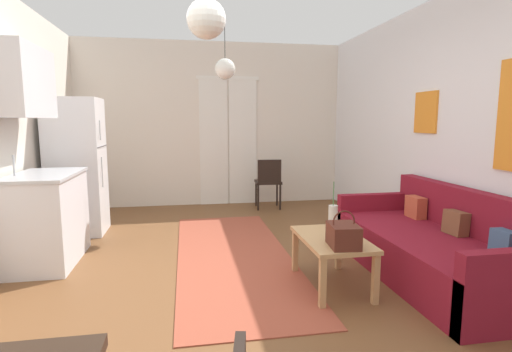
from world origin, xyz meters
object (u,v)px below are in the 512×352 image
object	(u,v)px
couch	(437,249)
handbag	(343,235)
bamboo_vase	(333,217)
pendant_lamp_near	(206,19)
accent_chair	(268,180)
coffee_table	(332,244)
refrigerator	(77,167)
pendant_lamp_far	(225,69)

from	to	relation	value
couch	handbag	world-z (taller)	couch
bamboo_vase	pendant_lamp_near	distance (m)	2.01
bamboo_vase	accent_chair	world-z (taller)	bamboo_vase
couch	accent_chair	distance (m)	3.23
handbag	pendant_lamp_near	xyz separation A→B (m)	(-1.06, 0.07, 1.62)
accent_chair	bamboo_vase	bearing A→B (deg)	94.23
handbag	pendant_lamp_near	bearing A→B (deg)	176.35
coffee_table	refrigerator	size ratio (longest dim) A/B	0.49
couch	refrigerator	distance (m)	4.25
bamboo_vase	pendant_lamp_far	distance (m)	2.74
accent_chair	coffee_table	bearing A→B (deg)	92.61
refrigerator	bamboo_vase	bearing A→B (deg)	-35.85
coffee_table	pendant_lamp_near	bearing A→B (deg)	-169.83
couch	handbag	xyz separation A→B (m)	(-1.05, -0.30, 0.28)
couch	pendant_lamp_far	size ratio (longest dim) A/B	2.85
accent_chair	pendant_lamp_far	size ratio (longest dim) A/B	1.09
coffee_table	refrigerator	world-z (taller)	refrigerator
coffee_table	bamboo_vase	bearing A→B (deg)	68.08
bamboo_vase	refrigerator	xyz separation A→B (m)	(-2.68, 1.94, 0.30)
pendant_lamp_far	bamboo_vase	bearing A→B (deg)	-70.05
bamboo_vase	refrigerator	distance (m)	3.32
bamboo_vase	accent_chair	size ratio (longest dim) A/B	0.55
couch	pendant_lamp_far	world-z (taller)	pendant_lamp_far
couch	pendant_lamp_far	distance (m)	3.42
handbag	refrigerator	bearing A→B (deg)	136.95
refrigerator	accent_chair	distance (m)	2.88
accent_chair	couch	bearing A→B (deg)	111.46
couch	pendant_lamp_far	xyz separation A→B (m)	(-1.72, 2.29, 1.87)
pendant_lamp_near	pendant_lamp_far	xyz separation A→B (m)	(0.39, 2.52, -0.02)
accent_chair	pendant_lamp_near	distance (m)	3.89
accent_chair	pendant_lamp_far	xyz separation A→B (m)	(-0.77, -0.79, 1.66)
handbag	accent_chair	xyz separation A→B (m)	(0.10, 3.38, -0.06)
coffee_table	pendant_lamp_far	world-z (taller)	pendant_lamp_far
coffee_table	refrigerator	xyz separation A→B (m)	(-2.59, 2.16, 0.48)
pendant_lamp_near	handbag	bearing A→B (deg)	-3.65
handbag	pendant_lamp_far	world-z (taller)	pendant_lamp_far
refrigerator	accent_chair	xyz separation A→B (m)	(2.69, 0.96, -0.39)
couch	accent_chair	size ratio (longest dim) A/B	2.61
handbag	refrigerator	xyz separation A→B (m)	(-2.59, 2.42, 0.32)
bamboo_vase	handbag	size ratio (longest dim) A/B	1.43
couch	coffee_table	xyz separation A→B (m)	(-1.04, -0.04, 0.12)
coffee_table	bamboo_vase	distance (m)	0.30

